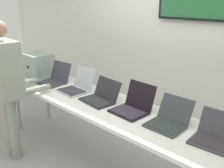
# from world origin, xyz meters

# --- Properties ---
(back_wall) EXTENTS (8.00, 0.11, 2.61)m
(back_wall) POSITION_xyz_m (0.01, 1.13, 1.32)
(back_wall) COLOR silver
(back_wall) RESTS_ON ground
(workbench) EXTENTS (3.53, 0.70, 0.78)m
(workbench) POSITION_xyz_m (0.00, 0.00, 0.73)
(workbench) COLOR silver
(workbench) RESTS_ON ground
(equipment_box) EXTENTS (0.39, 0.33, 0.33)m
(equipment_box) POSITION_xyz_m (-1.52, 0.06, 0.94)
(equipment_box) COLOR gray
(equipment_box) RESTS_ON workbench
(laptop_station_0) EXTENTS (0.37, 0.38, 0.26)m
(laptop_station_0) POSITION_xyz_m (-1.10, 0.05, 0.84)
(laptop_station_0) COLOR #34363F
(laptop_station_0) RESTS_ON workbench
(laptop_station_1) EXTENTS (0.36, 0.39, 0.27)m
(laptop_station_1) POSITION_xyz_m (-0.64, 0.05, 0.84)
(laptop_station_1) COLOR #B0B7B9
(laptop_station_1) RESTS_ON workbench
(laptop_station_2) EXTENTS (0.40, 0.35, 0.23)m
(laptop_station_2) POSITION_xyz_m (-0.20, 0.03, 0.83)
(laptop_station_2) COLOR #262529
(laptop_station_2) RESTS_ON workbench
(laptop_station_3) EXTENTS (0.35, 0.36, 0.27)m
(laptop_station_3) POSITION_xyz_m (0.23, 0.06, 0.84)
(laptop_station_3) COLOR black
(laptop_station_3) RESTS_ON workbench
(laptop_station_4) EXTENTS (0.32, 0.35, 0.23)m
(laptop_station_4) POSITION_xyz_m (0.65, 0.05, 0.83)
(laptop_station_4) COLOR #363A3F
(laptop_station_4) RESTS_ON workbench
(laptop_station_5) EXTENTS (0.37, 0.34, 0.22)m
(laptop_station_5) POSITION_xyz_m (1.07, 0.06, 0.83)
(laptop_station_5) COLOR #3A3A41
(laptop_station_5) RESTS_ON workbench
(person) EXTENTS (0.45, 0.60, 1.63)m
(person) POSITION_xyz_m (-1.05, -0.62, 0.99)
(person) COLOR gray
(person) RESTS_ON ground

